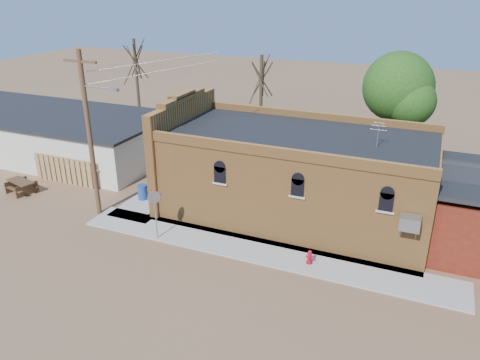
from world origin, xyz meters
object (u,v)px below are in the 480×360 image
at_px(fire_hydrant, 310,257).
at_px(stop_sign, 155,202).
at_px(brick_bar, 291,174).
at_px(picnic_table, 21,185).
at_px(utility_pole, 90,132).
at_px(trash_barrel, 143,192).

height_order(fire_hydrant, stop_sign, stop_sign).
bearing_deg(brick_bar, picnic_table, -166.42).
relative_size(utility_pole, fire_hydrant, 13.32).
distance_m(fire_hydrant, stop_sign, 7.91).
xyz_separation_m(stop_sign, picnic_table, (-10.79, 1.62, -1.58)).
height_order(stop_sign, trash_barrel, stop_sign).
distance_m(stop_sign, trash_barrel, 5.13).
distance_m(stop_sign, picnic_table, 11.02).
relative_size(brick_bar, stop_sign, 6.27).
relative_size(brick_bar, trash_barrel, 18.53).
height_order(fire_hydrant, trash_barrel, trash_barrel).
height_order(fire_hydrant, picnic_table, picnic_table).
bearing_deg(trash_barrel, fire_hydrant, -14.74).
distance_m(brick_bar, picnic_table, 16.62).
relative_size(brick_bar, fire_hydrant, 24.28).
bearing_deg(fire_hydrant, stop_sign, -178.55).
xyz_separation_m(brick_bar, picnic_table, (-16.05, -3.88, -1.83)).
height_order(utility_pole, trash_barrel, utility_pole).
height_order(trash_barrel, picnic_table, trash_barrel).
relative_size(brick_bar, utility_pole, 1.82).
xyz_separation_m(brick_bar, fire_hydrant, (2.43, -4.77, -1.93)).
bearing_deg(fire_hydrant, trash_barrel, 161.30).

